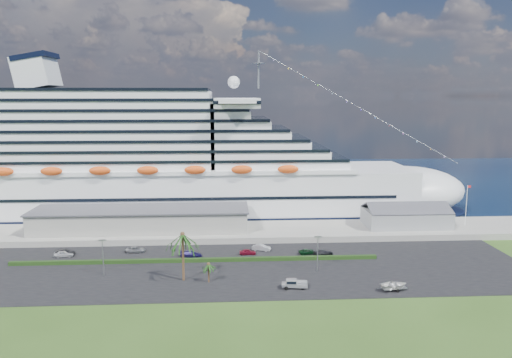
{
  "coord_description": "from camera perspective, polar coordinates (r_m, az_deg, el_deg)",
  "views": [
    {
      "loc": [
        -0.24,
        -99.85,
        39.58
      ],
      "look_at": [
        7.25,
        30.0,
        17.92
      ],
      "focal_mm": 35.0,
      "sensor_mm": 36.0,
      "label": 1
    }
  ],
  "objects": [
    {
      "name": "pickup_truck",
      "position": [
        106.04,
        4.37,
        -11.82
      ],
      "size": [
        5.52,
        2.53,
        1.88
      ],
      "color": "black",
      "rests_on": "asphalt_lot"
    },
    {
      "name": "port_shed",
      "position": [
        153.38,
        16.76,
        -4.22
      ],
      "size": [
        24.0,
        12.31,
        7.37
      ],
      "color": "gray",
      "rests_on": "wharf"
    },
    {
      "name": "parked_car_1",
      "position": [
        134.86,
        -20.99,
        -7.86
      ],
      "size": [
        4.71,
        1.7,
        1.54
      ],
      "primitive_type": "imported",
      "rotation": [
        0.0,
        0.0,
        1.56
      ],
      "color": "black",
      "rests_on": "asphalt_lot"
    },
    {
      "name": "cruise_ship",
      "position": [
        166.81,
        -10.6,
        1.41
      ],
      "size": [
        191.0,
        38.0,
        54.0
      ],
      "color": "silver",
      "rests_on": "ground"
    },
    {
      "name": "flagpole",
      "position": [
        159.62,
        22.93,
        -2.62
      ],
      "size": [
        1.08,
        0.16,
        12.0
      ],
      "color": "silver",
      "rests_on": "wharf"
    },
    {
      "name": "boat_trailer",
      "position": [
        108.26,
        15.51,
        -11.59
      ],
      "size": [
        6.63,
        4.87,
        1.84
      ],
      "color": "gray",
      "rests_on": "asphalt_lot"
    },
    {
      "name": "parked_car_3",
      "position": [
        126.02,
        -7.42,
        -8.5
      ],
      "size": [
        5.7,
        3.2,
        1.56
      ],
      "primitive_type": "imported",
      "rotation": [
        0.0,
        0.0,
        1.37
      ],
      "color": "#1E1751",
      "rests_on": "asphalt_lot"
    },
    {
      "name": "lamp_post_right",
      "position": [
        114.95,
        7.06,
        -7.95
      ],
      "size": [
        1.6,
        0.35,
        8.27
      ],
      "color": "gray",
      "rests_on": "asphalt_lot"
    },
    {
      "name": "parked_car_0",
      "position": [
        133.92,
        -21.12,
        -7.99
      ],
      "size": [
        4.84,
        2.53,
        1.57
      ],
      "primitive_type": "imported",
      "rotation": [
        0.0,
        0.0,
        1.72
      ],
      "color": "silver",
      "rests_on": "asphalt_lot"
    },
    {
      "name": "parked_car_2",
      "position": [
        132.36,
        -13.6,
        -7.85
      ],
      "size": [
        5.07,
        2.47,
        1.39
      ],
      "primitive_type": "imported",
      "rotation": [
        0.0,
        0.0,
        1.54
      ],
      "color": "gray",
      "rests_on": "asphalt_lot"
    },
    {
      "name": "hedge",
      "position": [
        122.49,
        -6.85,
        -9.19
      ],
      "size": [
        88.0,
        1.1,
        0.9
      ],
      "primitive_type": "cube",
      "color": "black",
      "rests_on": "asphalt_lot"
    },
    {
      "name": "parked_car_4",
      "position": [
        126.9,
        -0.95,
        -8.33
      ],
      "size": [
        4.16,
        1.75,
        1.41
      ],
      "primitive_type": "imported",
      "rotation": [
        0.0,
        0.0,
        1.59
      ],
      "color": "maroon",
      "rests_on": "asphalt_lot"
    },
    {
      "name": "water",
      "position": [
        233.23,
        -3.19,
        -0.33
      ],
      "size": [
        420.0,
        160.0,
        0.02
      ],
      "primitive_type": "cube",
      "color": "black",
      "rests_on": "ground"
    },
    {
      "name": "ground",
      "position": [
        107.41,
        -3.01,
        -12.18
      ],
      "size": [
        420.0,
        420.0,
        0.0
      ],
      "primitive_type": "plane",
      "color": "#2E4C19",
      "rests_on": "ground"
    },
    {
      "name": "asphalt_lot",
      "position": [
        117.69,
        -3.04,
        -10.18
      ],
      "size": [
        140.0,
        38.0,
        0.12
      ],
      "primitive_type": "cube",
      "color": "black",
      "rests_on": "ground"
    },
    {
      "name": "parked_car_6",
      "position": [
        128.09,
        5.93,
        -8.25
      ],
      "size": [
        4.77,
        2.88,
        1.24
      ],
      "primitive_type": "imported",
      "rotation": [
        0.0,
        0.0,
        1.76
      ],
      "color": "black",
      "rests_on": "asphalt_lot"
    },
    {
      "name": "terminal_building",
      "position": [
        146.17,
        -12.99,
        -4.47
      ],
      "size": [
        61.0,
        15.0,
        6.3
      ],
      "color": "gray",
      "rests_on": "wharf"
    },
    {
      "name": "palm_tall",
      "position": [
        108.64,
        -8.38,
        -6.89
      ],
      "size": [
        8.82,
        8.82,
        11.13
      ],
      "color": "#47301E",
      "rests_on": "ground"
    },
    {
      "name": "lamp_post_left",
      "position": [
        116.51,
        -17.1,
        -8.07
      ],
      "size": [
        1.6,
        0.35,
        8.27
      ],
      "color": "gray",
      "rests_on": "asphalt_lot"
    },
    {
      "name": "parked_car_7",
      "position": [
        127.37,
        7.68,
        -8.33
      ],
      "size": [
        5.52,
        3.5,
        1.49
      ],
      "primitive_type": "imported",
      "rotation": [
        0.0,
        0.0,
        1.87
      ],
      "color": "black",
      "rests_on": "asphalt_lot"
    },
    {
      "name": "wharf",
      "position": [
        145.1,
        -3.1,
        -6.02
      ],
      "size": [
        240.0,
        20.0,
        1.8
      ],
      "primitive_type": "cube",
      "color": "gray",
      "rests_on": "ground"
    },
    {
      "name": "palm_short",
      "position": [
        108.55,
        -5.44,
        -9.91
      ],
      "size": [
        3.53,
        3.53,
        4.56
      ],
      "color": "#47301E",
      "rests_on": "ground"
    },
    {
      "name": "parked_car_5",
      "position": [
        130.06,
        0.62,
        -7.84
      ],
      "size": [
        5.07,
        3.01,
        1.58
      ],
      "primitive_type": "imported",
      "rotation": [
        0.0,
        0.0,
        1.27
      ],
      "color": "#A8AAAF",
      "rests_on": "asphalt_lot"
    }
  ]
}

